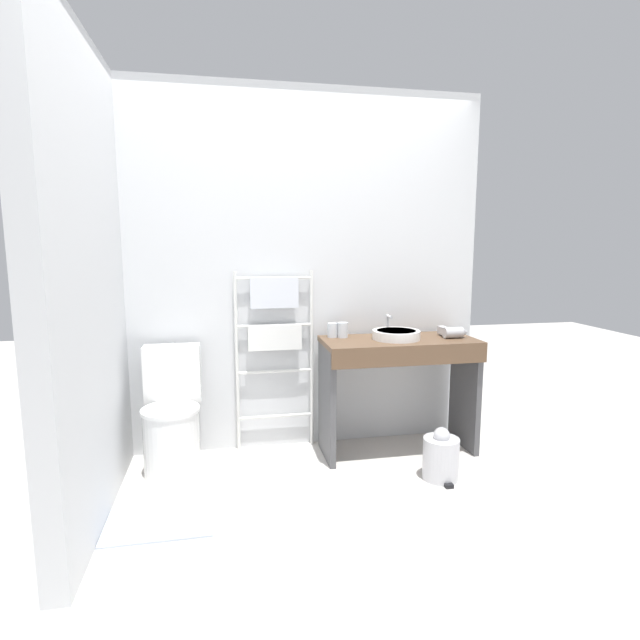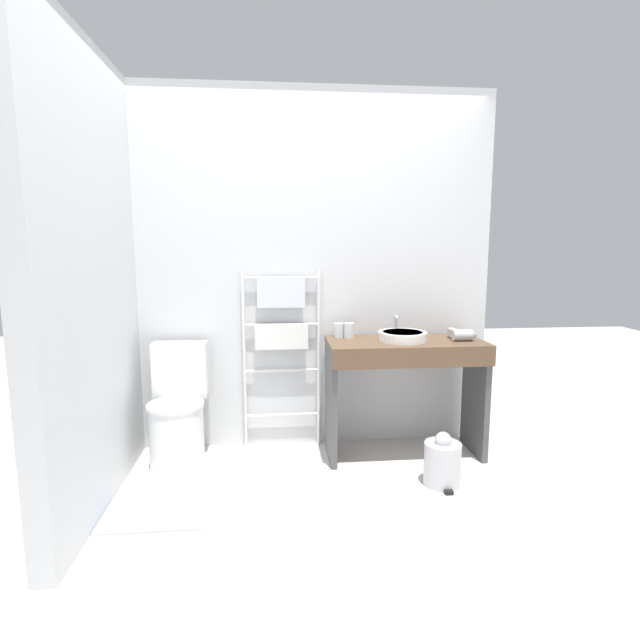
% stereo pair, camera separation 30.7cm
% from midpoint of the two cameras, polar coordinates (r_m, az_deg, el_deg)
% --- Properties ---
extents(ground_plane, '(12.00, 12.00, 0.00)m').
position_cam_midpoint_polar(ground_plane, '(2.78, 4.19, -23.30)').
color(ground_plane, silver).
extents(wall_back, '(2.65, 0.12, 2.55)m').
position_cam_midpoint_polar(wall_back, '(3.63, 1.08, 5.54)').
color(wall_back, silver).
rests_on(wall_back, ground_plane).
extents(wall_side, '(0.12, 1.81, 2.55)m').
position_cam_midpoint_polar(wall_side, '(3.06, -21.66, 4.36)').
color(wall_side, silver).
rests_on(wall_side, ground_plane).
extents(toilet, '(0.37, 0.49, 0.82)m').
position_cam_midpoint_polar(toilet, '(3.47, -13.50, -10.78)').
color(toilet, white).
rests_on(toilet, ground_plane).
extents(towel_radiator, '(0.56, 0.06, 1.29)m').
position_cam_midpoint_polar(towel_radiator, '(3.54, -1.97, -0.83)').
color(towel_radiator, white).
rests_on(towel_radiator, ground_plane).
extents(vanity_counter, '(1.07, 0.49, 0.82)m').
position_cam_midpoint_polar(vanity_counter, '(3.53, 12.20, -6.33)').
color(vanity_counter, brown).
rests_on(vanity_counter, ground_plane).
extents(sink_basin, '(0.33, 0.33, 0.06)m').
position_cam_midpoint_polar(sink_basin, '(3.47, 11.92, -1.81)').
color(sink_basin, white).
rests_on(sink_basin, vanity_counter).
extents(faucet, '(0.02, 0.10, 0.15)m').
position_cam_midpoint_polar(faucet, '(3.63, 11.11, -0.34)').
color(faucet, silver).
rests_on(faucet, vanity_counter).
extents(cup_near_wall, '(0.07, 0.07, 0.10)m').
position_cam_midpoint_polar(cup_near_wall, '(3.52, 4.64, -1.22)').
color(cup_near_wall, silver).
rests_on(cup_near_wall, vanity_counter).
extents(cup_near_edge, '(0.07, 0.07, 0.11)m').
position_cam_midpoint_polar(cup_near_edge, '(3.51, 5.83, -1.22)').
color(cup_near_edge, silver).
rests_on(cup_near_edge, vanity_counter).
extents(hair_dryer, '(0.18, 0.19, 0.08)m').
position_cam_midpoint_polar(hair_dryer, '(3.60, 18.31, -1.61)').
color(hair_dryer, '#B7B7BC').
rests_on(hair_dryer, vanity_counter).
extents(trash_bin, '(0.23, 0.26, 0.34)m').
position_cam_midpoint_polar(trash_bin, '(3.31, 16.51, -15.37)').
color(trash_bin, silver).
rests_on(trash_bin, ground_plane).
extents(bath_mat, '(0.56, 0.36, 0.01)m').
position_cam_midpoint_polar(bath_mat, '(3.03, -15.44, -20.65)').
color(bath_mat, '#B2BCCC').
rests_on(bath_mat, ground_plane).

